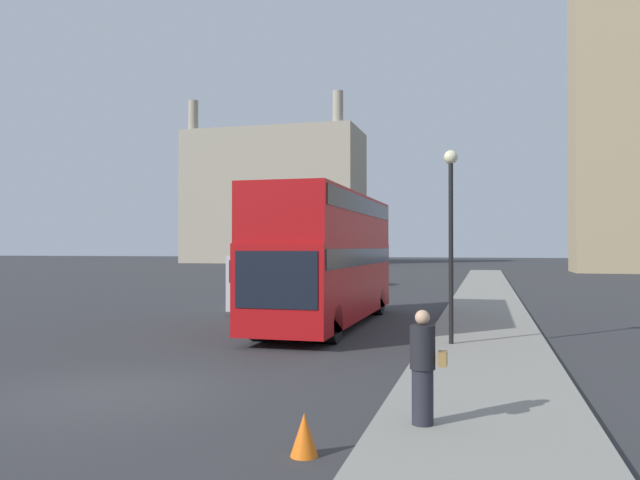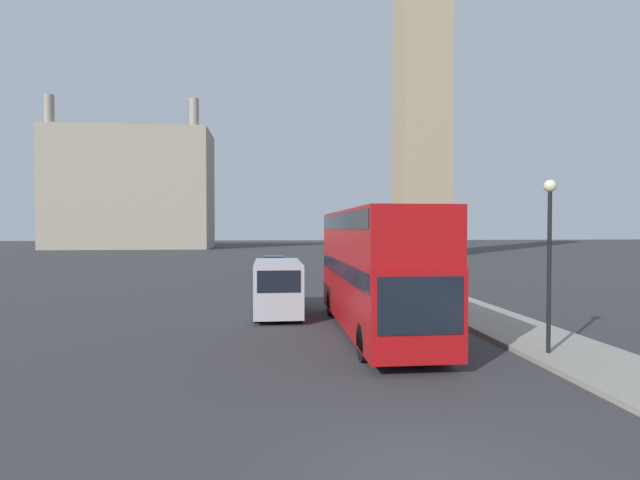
{
  "view_description": "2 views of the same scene",
  "coord_description": "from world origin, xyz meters",
  "px_view_note": "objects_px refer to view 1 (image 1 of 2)",
  "views": [
    {
      "loc": [
        6.6,
        -10.06,
        2.67
      ],
      "look_at": [
        0.87,
        11.47,
        2.91
      ],
      "focal_mm": 35.0,
      "sensor_mm": 36.0,
      "label": 1
    },
    {
      "loc": [
        -2.39,
        -7.21,
        3.78
      ],
      "look_at": [
        0.44,
        20.23,
        3.13
      ],
      "focal_mm": 28.0,
      "sensor_mm": 36.0,
      "label": 2
    }
  ],
  "objects_px": {
    "street_lamp": "(451,214)",
    "parked_sedan": "(356,275)",
    "red_double_decker_bus": "(328,253)",
    "pedestrian": "(423,367)",
    "white_van": "(272,281)"
  },
  "relations": [
    {
      "from": "white_van",
      "to": "parked_sedan",
      "type": "distance_m",
      "value": 17.59
    },
    {
      "from": "parked_sedan",
      "to": "street_lamp",
      "type": "bearing_deg",
      "value": -73.1
    },
    {
      "from": "pedestrian",
      "to": "street_lamp",
      "type": "height_order",
      "value": "street_lamp"
    },
    {
      "from": "red_double_decker_bus",
      "to": "street_lamp",
      "type": "relative_size",
      "value": 2.16
    },
    {
      "from": "street_lamp",
      "to": "parked_sedan",
      "type": "relative_size",
      "value": 1.12
    },
    {
      "from": "white_van",
      "to": "pedestrian",
      "type": "height_order",
      "value": "white_van"
    },
    {
      "from": "red_double_decker_bus",
      "to": "parked_sedan",
      "type": "xyz_separation_m",
      "value": [
        -3.46,
        21.63,
        -1.75
      ]
    },
    {
      "from": "white_van",
      "to": "parked_sedan",
      "type": "relative_size",
      "value": 1.16
    },
    {
      "from": "street_lamp",
      "to": "parked_sedan",
      "type": "xyz_separation_m",
      "value": [
        -7.77,
        25.57,
        -2.8
      ]
    },
    {
      "from": "street_lamp",
      "to": "parked_sedan",
      "type": "bearing_deg",
      "value": 106.9
    },
    {
      "from": "pedestrian",
      "to": "parked_sedan",
      "type": "xyz_separation_m",
      "value": [
        -7.78,
        33.19,
        -0.24
      ]
    },
    {
      "from": "red_double_decker_bus",
      "to": "parked_sedan",
      "type": "height_order",
      "value": "red_double_decker_bus"
    },
    {
      "from": "red_double_decker_bus",
      "to": "parked_sedan",
      "type": "bearing_deg",
      "value": 99.1
    },
    {
      "from": "white_van",
      "to": "pedestrian",
      "type": "xyz_separation_m",
      "value": [
        7.75,
        -15.62,
        -0.29
      ]
    },
    {
      "from": "pedestrian",
      "to": "street_lamp",
      "type": "bearing_deg",
      "value": 90.11
    }
  ]
}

